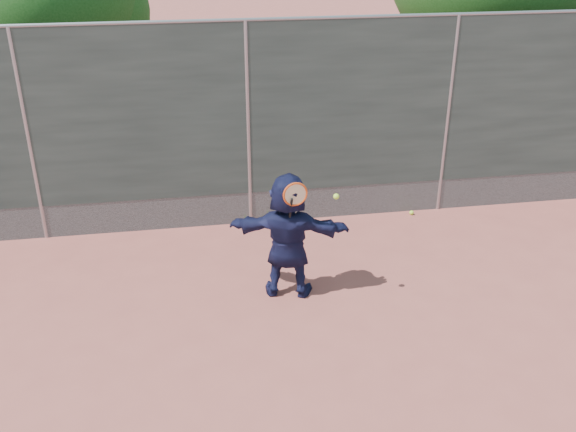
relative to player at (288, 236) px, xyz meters
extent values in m
plane|color=#9E4C42|center=(-0.24, -1.47, -0.79)|extent=(80.00, 80.00, 0.00)
imported|color=#15183A|center=(0.00, 0.00, 0.00)|extent=(1.54, 0.82, 1.58)
sphere|color=#B9F035|center=(2.28, 1.88, -0.76)|extent=(0.07, 0.07, 0.07)
cube|color=#38423D|center=(-0.24, 2.03, 0.96)|extent=(20.00, 0.04, 2.50)
cube|color=slate|center=(-0.24, 2.03, -0.54)|extent=(20.00, 0.03, 0.50)
cylinder|color=gray|center=(-0.24, 2.03, 2.21)|extent=(20.00, 0.05, 0.05)
cylinder|color=gray|center=(-3.24, 2.03, 0.71)|extent=(0.06, 0.06, 3.00)
cylinder|color=gray|center=(-0.24, 2.03, 0.71)|extent=(0.06, 0.06, 3.00)
cylinder|color=gray|center=(2.76, 2.03, 0.71)|extent=(0.06, 0.06, 3.00)
torus|color=#C84112|center=(0.05, -0.20, 0.63)|extent=(0.29, 0.06, 0.29)
cylinder|color=beige|center=(0.05, -0.20, 0.63)|extent=(0.25, 0.04, 0.25)
cylinder|color=black|center=(0.00, -0.18, 0.43)|extent=(0.04, 0.13, 0.33)
sphere|color=#B9F035|center=(0.51, -0.28, 0.60)|extent=(0.07, 0.07, 0.07)
cylinder|color=#382314|center=(4.26, 4.23, 0.51)|extent=(0.28, 0.28, 2.60)
cylinder|color=#382314|center=(-3.24, 5.03, 0.31)|extent=(0.28, 0.28, 2.20)
sphere|color=#23561C|center=(-2.64, 5.23, 1.93)|extent=(2.10, 2.10, 2.10)
cone|color=#387226|center=(0.01, 1.91, -0.66)|extent=(0.03, 0.03, 0.26)
cone|color=#387226|center=(0.31, 1.93, -0.64)|extent=(0.03, 0.03, 0.30)
cone|color=#387226|center=(-0.34, 1.89, -0.68)|extent=(0.03, 0.03, 0.22)
camera|label=1|loc=(-1.12, -6.73, 3.57)|focal=40.00mm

